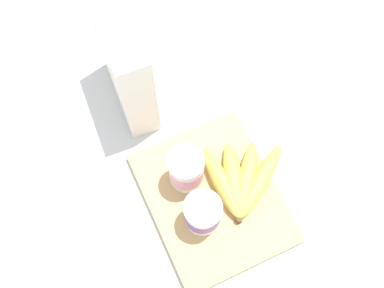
# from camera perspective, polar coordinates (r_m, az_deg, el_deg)

# --- Properties ---
(ground_plane) EXTENTS (2.40, 2.40, 0.00)m
(ground_plane) POSITION_cam_1_polar(r_m,az_deg,el_deg) (0.96, 2.53, -6.60)
(ground_plane) COLOR silver
(cutting_board) EXTENTS (0.30, 0.25, 0.02)m
(cutting_board) POSITION_cam_1_polar(r_m,az_deg,el_deg) (0.95, 2.55, -6.44)
(cutting_board) COLOR tan
(cutting_board) RESTS_ON ground_plane
(cereal_box) EXTENTS (0.20, 0.08, 0.25)m
(cereal_box) POSITION_cam_1_polar(r_m,az_deg,el_deg) (0.95, -7.98, 9.44)
(cereal_box) COLOR white
(cereal_box) RESTS_ON ground_plane
(yogurt_cup_front) EXTENTS (0.07, 0.07, 0.08)m
(yogurt_cup_front) POSITION_cam_1_polar(r_m,az_deg,el_deg) (0.89, 1.27, -8.30)
(yogurt_cup_front) COLOR white
(yogurt_cup_front) RESTS_ON cutting_board
(yogurt_cup_back) EXTENTS (0.07, 0.07, 0.10)m
(yogurt_cup_back) POSITION_cam_1_polar(r_m,az_deg,el_deg) (0.91, -0.71, -3.08)
(yogurt_cup_back) COLOR white
(yogurt_cup_back) RESTS_ON cutting_board
(banana_bunch) EXTENTS (0.17, 0.17, 0.04)m
(banana_bunch) POSITION_cam_1_polar(r_m,az_deg,el_deg) (0.94, 5.86, -4.40)
(banana_bunch) COLOR #E6D34F
(banana_bunch) RESTS_ON cutting_board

